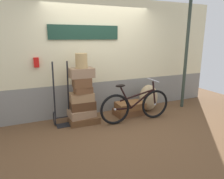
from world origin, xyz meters
TOP-DOWN VIEW (x-y plane):
  - ground at (0.00, 0.00)m, footprint 8.48×5.20m
  - station_building at (0.01, 0.85)m, footprint 6.48×0.74m
  - suitcase_0 at (-0.57, 0.28)m, footprint 0.65×0.46m
  - suitcase_1 at (-0.61, 0.29)m, footprint 0.58×0.43m
  - suitcase_2 at (-0.58, 0.32)m, footprint 0.54×0.39m
  - suitcase_3 at (-0.59, 0.32)m, footprint 0.51×0.35m
  - suitcase_4 at (-0.56, 0.27)m, footprint 0.38×0.26m
  - suitcase_5 at (-0.59, 0.28)m, footprint 0.37×0.28m
  - suitcase_6 at (-0.58, 0.30)m, footprint 0.49×0.33m
  - suitcase_7 at (0.55, 0.30)m, footprint 0.70×0.46m
  - suitcase_8 at (0.57, 0.28)m, footprint 0.66×0.44m
  - wicker_basket at (-0.57, 0.30)m, footprint 0.25×0.25m
  - luggage_trolley at (-1.00, 0.39)m, footprint 0.37×0.37m
  - burlap_sack at (1.15, 0.38)m, footprint 0.47×0.40m
  - bicycle at (0.50, -0.10)m, footprint 1.64×0.46m

SIDE VIEW (x-z plane):
  - ground at x=0.00m, z-range -0.06..0.00m
  - suitcase_0 at x=-0.57m, z-range 0.00..0.14m
  - suitcase_7 at x=0.55m, z-range 0.00..0.16m
  - suitcase_1 at x=-0.61m, z-range 0.14..0.30m
  - suitcase_8 at x=0.57m, z-range 0.16..0.31m
  - luggage_trolley at x=-1.00m, z-range -0.36..0.99m
  - burlap_sack at x=1.15m, z-range 0.00..0.66m
  - bicycle at x=0.50m, z-range -0.10..0.81m
  - suitcase_2 at x=-0.58m, z-range 0.30..0.49m
  - suitcase_3 at x=-0.59m, z-range 0.49..0.67m
  - suitcase_4 at x=-0.56m, z-range 0.67..0.80m
  - suitcase_5 at x=-0.59m, z-range 0.80..1.00m
  - suitcase_6 at x=-0.58m, z-range 1.00..1.20m
  - wicker_basket at x=-0.57m, z-range 1.20..1.50m
  - station_building at x=0.01m, z-range 0.00..2.70m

